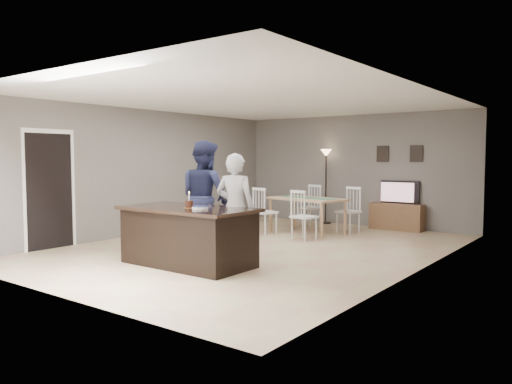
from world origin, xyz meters
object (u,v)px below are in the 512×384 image
Objects in this scene: plate_stack at (200,208)px; dining_table at (307,204)px; floor_lamp at (326,166)px; man at (205,197)px; birthday_cake at (189,204)px; woman at (235,208)px; tv_console at (397,217)px; television at (398,192)px; kitchen_island at (188,236)px.

dining_table reaches higher than plate_stack.
floor_lamp is at bearing 116.12° from dining_table.
dining_table is at bearing -82.10° from man.
plate_stack is (0.22, -0.00, -0.04)m from birthday_cake.
woman is 0.89× the size of man.
birthday_cake is 3.99m from dining_table.
woman is 5.20m from floor_lamp.
tv_console is 5.78m from birthday_cake.
man is 7.82× the size of birthday_cake.
woman is (-0.71, -5.09, 0.00)m from television.
plate_stack is at bearing -0.03° from birthday_cake.
man is at bearing -34.53° from woman.
man is (-1.61, -4.81, 0.11)m from television.
floor_lamp is at bearing 99.78° from plate_stack.
kitchen_island is 1.10× the size of man.
birthday_cake reaches higher than tv_console.
kitchen_island is at bearing 127.84° from man.
dining_table is 1.92m from floor_lamp.
floor_lamp is (-0.75, 5.65, 0.49)m from birthday_cake.
floor_lamp is (-1.86, -0.05, 0.59)m from television.
plate_stack is 4.01m from dining_table.
television is at bearing 78.94° from birthday_cake.
tv_console is at bearing 78.81° from birthday_cake.
kitchen_island is at bearing 168.83° from plate_stack.
plate_stack is (0.72, -0.89, -0.06)m from man.
tv_console is 2.19m from floor_lamp.
birthday_cake is 5.72m from floor_lamp.
woman is (-0.71, -5.02, 0.57)m from tv_console.
man is (-0.90, 0.28, 0.11)m from woman.
plate_stack is at bearing -71.65° from dining_table.
dining_table is at bearing -74.80° from floor_lamp.
dining_table is at bearing 93.03° from kitchen_island.
woman is 3.44m from dining_table.
tv_console is (1.20, 5.57, -0.15)m from kitchen_island.
television is 5.77m from plate_stack.
birthday_cake is (-0.40, -0.61, 0.09)m from woman.
woman reaches higher than television.
floor_lamp is at bearing 1.54° from television.
kitchen_island is 1.24× the size of woman.
television reaches higher than dining_table.
floor_lamp is at bearing 97.55° from birthday_cake.
floor_lamp is (-1.15, 5.04, 0.58)m from woman.
kitchen_island is 5.78m from television.
man reaches higher than birthday_cake.
plate_stack is (-0.89, -5.70, 0.06)m from television.
woman is (0.49, 0.55, 0.41)m from kitchen_island.
plate_stack is at bearing 140.49° from man.
woman is 6.92× the size of birthday_cake.
birthday_cake is (-1.11, -5.70, 0.10)m from television.
man is 0.92× the size of dining_table.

